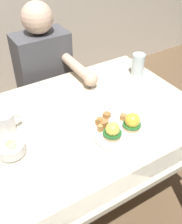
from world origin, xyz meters
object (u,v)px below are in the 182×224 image
Objects in this scene: dining_table at (84,137)px; fork at (94,89)px; eggs_benedict_plate at (121,129)px; fruit_bowl at (11,149)px; water_glass_near at (138,66)px; coffee_mug at (6,122)px; diner_person at (47,78)px.

fork is (0.19, 0.21, 0.11)m from dining_table.
fruit_bowl is (-0.47, 0.14, 0.00)m from eggs_benedict_plate.
fork is (0.09, 0.36, -0.02)m from eggs_benedict_plate.
fruit_bowl is at bearing -176.34° from dining_table.
fruit_bowl reaches higher than fork.
fruit_bowl is 0.90m from water_glass_near.
diner_person is (0.40, 0.47, -0.14)m from coffee_mug.
fork is at bearing 47.46° from dining_table.
coffee_mug is at bearing -174.41° from water_glass_near.
fork is (0.56, 0.23, -0.03)m from fruit_bowl.
diner_person is (-0.04, 0.76, -0.12)m from eggs_benedict_plate.
dining_table is 0.60m from diner_person.
water_glass_near is at bearing -41.80° from diner_person.
diner_person reaches higher than eggs_benedict_plate.
eggs_benedict_plate is 2.43× the size of coffee_mug.
water_glass_near is 0.12× the size of diner_person.
water_glass_near reaches higher than fork.
coffee_mug is 0.82× the size of water_glass_near.
water_glass_near is at bearing 5.59° from coffee_mug.
dining_table is 0.39m from coffee_mug.
dining_table is 0.30m from fork.
water_glass_near is 0.61m from diner_person.
fork reaches higher than dining_table.
fork is at bearing 8.43° from coffee_mug.
eggs_benedict_plate is 0.54m from water_glass_near.
fruit_bowl is 0.11× the size of diner_person.
diner_person is at bearing 55.34° from fruit_bowl.
fork is 0.32m from water_glass_near.
eggs_benedict_plate is at bearing -103.28° from fork.
eggs_benedict_plate is 0.77m from diner_person.
fruit_bowl is 0.89× the size of water_glass_near.
water_glass_near is (0.83, 0.08, 0.01)m from coffee_mug.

